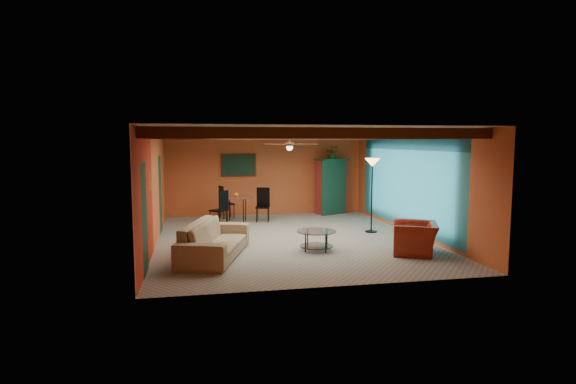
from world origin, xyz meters
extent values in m
cube|color=gray|center=(0.00, 0.00, 0.00)|extent=(6.50, 8.00, 0.01)
cube|color=silver|center=(0.00, 0.00, 2.70)|extent=(6.50, 8.00, 0.01)
cube|color=#C55A2D|center=(0.00, 4.00, 1.35)|extent=(6.50, 0.02, 2.70)
cube|color=#A92513|center=(-3.25, 0.00, 1.35)|extent=(0.02, 8.00, 2.70)
cube|color=teal|center=(3.25, 0.00, 1.35)|extent=(0.02, 8.00, 2.70)
imported|color=#917D5D|center=(-1.92, -1.55, 0.37)|extent=(1.71, 2.73, 0.74)
imported|color=maroon|center=(2.36, -2.09, 0.34)|extent=(1.26, 1.33, 0.68)
cube|color=maroon|center=(2.20, 3.70, 0.89)|extent=(1.13, 0.88, 1.79)
cube|color=black|center=(-0.90, 3.96, 1.65)|extent=(1.05, 0.03, 0.65)
imported|color=#26661E|center=(2.20, 3.70, 2.03)|extent=(0.55, 0.51, 0.48)
imported|color=orange|center=(-1.10, 2.66, 1.13)|extent=(0.17, 0.17, 0.17)
camera|label=1|loc=(-2.30, -11.37, 2.44)|focal=29.25mm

